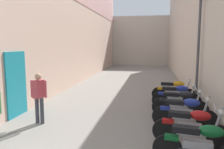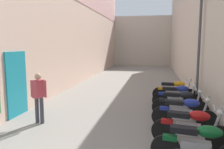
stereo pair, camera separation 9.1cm
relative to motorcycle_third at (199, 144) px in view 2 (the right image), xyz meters
The scene contains 12 objects.
ground_plane 7.65m from the motorcycle_third, 107.34° to the left, with size 41.04×41.04×0.00m, color gray.
building_left 11.58m from the motorcycle_third, 121.58° to the left, with size 0.45×25.04×8.97m.
building_right 9.91m from the motorcycle_third, 83.00° to the left, with size 0.45×25.04×7.54m.
building_far_end 23.04m from the motorcycle_third, 95.70° to the left, with size 9.43×2.00×5.70m, color beige.
motorcycle_third is the anchor object (origin of this frame).
motorcycle_fourth 0.97m from the motorcycle_third, 90.00° to the left, with size 1.84×0.58×1.04m.
motorcycle_fifth 2.14m from the motorcycle_third, 90.00° to the left, with size 1.84×0.58×1.04m.
motorcycle_sixth 3.20m from the motorcycle_third, 90.00° to the left, with size 1.85×0.58×1.04m.
motorcycle_seventh 4.22m from the motorcycle_third, 90.00° to the left, with size 1.85×0.58×1.04m.
motorcycle_eighth 5.24m from the motorcycle_third, 90.00° to the left, with size 1.85×0.58×1.04m.
pedestrian_further_down 4.72m from the motorcycle_third, 157.63° to the left, with size 0.52×0.39×1.57m.
street_lamp 5.20m from the motorcycle_third, 81.59° to the left, with size 0.79×0.18×4.42m.
Camera 2 is at (1.37, -1.12, 2.43)m, focal length 35.68 mm.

